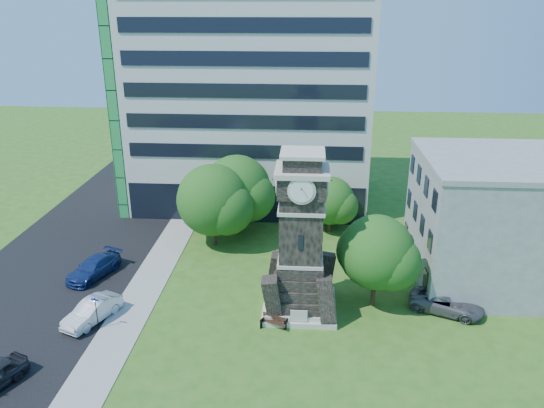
# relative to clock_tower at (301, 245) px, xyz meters

# --- Properties ---
(ground) EXTENTS (160.00, 160.00, 0.00)m
(ground) POSITION_rel_clock_tower_xyz_m (-3.00, -2.00, -5.28)
(ground) COLOR #2B5A19
(ground) RESTS_ON ground
(sidewalk) EXTENTS (3.00, 70.00, 0.06)m
(sidewalk) POSITION_rel_clock_tower_xyz_m (-12.50, 3.00, -5.25)
(sidewalk) COLOR gray
(sidewalk) RESTS_ON ground
(street) EXTENTS (14.00, 80.00, 0.02)m
(street) POSITION_rel_clock_tower_xyz_m (-21.00, 3.00, -5.27)
(street) COLOR black
(street) RESTS_ON ground
(clock_tower) EXTENTS (5.40, 5.40, 12.22)m
(clock_tower) POSITION_rel_clock_tower_xyz_m (0.00, 0.00, 0.00)
(clock_tower) COLOR beige
(clock_tower) RESTS_ON ground
(office_tall) EXTENTS (26.20, 15.11, 28.60)m
(office_tall) POSITION_rel_clock_tower_xyz_m (-6.20, 23.84, 8.94)
(office_tall) COLOR silver
(office_tall) RESTS_ON ground
(office_low) EXTENTS (15.20, 12.20, 10.40)m
(office_low) POSITION_rel_clock_tower_xyz_m (16.97, 6.00, -0.07)
(office_low) COLOR #9C9EA1
(office_low) RESTS_ON ground
(car_street_mid) EXTENTS (3.38, 5.04, 1.57)m
(car_street_mid) POSITION_rel_clock_tower_xyz_m (-14.87, -2.72, -4.50)
(car_street_mid) COLOR #B9BBC2
(car_street_mid) RESTS_ON ground
(car_street_north) EXTENTS (3.91, 5.77, 1.55)m
(car_street_north) POSITION_rel_clock_tower_xyz_m (-17.34, 3.80, -4.50)
(car_street_north) COLOR navy
(car_street_north) RESTS_ON ground
(car_east_lot) EXTENTS (5.88, 4.30, 1.49)m
(car_east_lot) POSITION_rel_clock_tower_xyz_m (10.88, 0.34, -4.54)
(car_east_lot) COLOR #56575C
(car_east_lot) RESTS_ON ground
(park_bench) EXTENTS (1.82, 0.49, 0.94)m
(park_bench) POSITION_rel_clock_tower_xyz_m (-1.74, -2.63, -4.78)
(park_bench) COLOR black
(park_bench) RESTS_ON ground
(street_sign) EXTENTS (0.60, 0.06, 2.51)m
(street_sign) POSITION_rel_clock_tower_xyz_m (-14.09, -3.71, -3.71)
(street_sign) COLOR black
(street_sign) RESTS_ON ground
(tree_nw) EXTENTS (7.35, 6.68, 7.88)m
(tree_nw) POSITION_rel_clock_tower_xyz_m (-8.20, 10.64, -0.92)
(tree_nw) COLOR #332114
(tree_nw) RESTS_ON ground
(tree_nc) EXTENTS (7.20, 6.54, 8.00)m
(tree_nc) POSITION_rel_clock_tower_xyz_m (-6.35, 13.43, -0.74)
(tree_nc) COLOR #332114
(tree_nc) RESTS_ON ground
(tree_ne) EXTENTS (5.24, 4.77, 5.71)m
(tree_ne) POSITION_rel_clock_tower_xyz_m (2.69, 14.47, -2.09)
(tree_ne) COLOR #332114
(tree_ne) RESTS_ON ground
(tree_east) EXTENTS (6.10, 5.54, 7.27)m
(tree_east) POSITION_rel_clock_tower_xyz_m (5.62, 0.83, -0.97)
(tree_east) COLOR #332114
(tree_east) RESTS_ON ground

